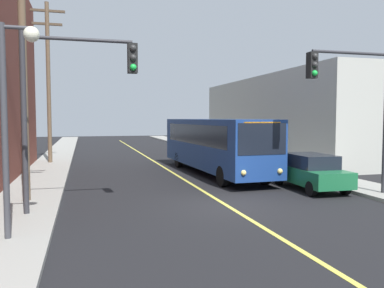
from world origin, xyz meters
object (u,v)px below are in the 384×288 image
at_px(parked_car_green, 310,171).
at_px(traffic_signal_right_corner, 355,92).
at_px(traffic_signal_left_corner, 73,86).
at_px(street_lamp_left, 13,99).
at_px(parked_car_black, 213,149).
at_px(utility_pole_mid, 48,76).
at_px(parked_car_silver, 248,157).
at_px(fire_hydrant, 309,167).
at_px(utility_pole_near, 22,34).
at_px(city_bus, 213,143).

distance_m(parked_car_green, traffic_signal_right_corner, 4.16).
height_order(traffic_signal_left_corner, street_lamp_left, traffic_signal_left_corner).
height_order(parked_car_black, utility_pole_mid, utility_pole_mid).
bearing_deg(parked_car_green, parked_car_silver, 91.93).
relative_size(parked_car_silver, fire_hydrant, 5.25).
xyz_separation_m(utility_pole_mid, fire_hydrant, (14.25, -10.32, -5.65)).
xyz_separation_m(utility_pole_near, traffic_signal_right_corner, (12.64, -2.37, -2.06)).
xyz_separation_m(parked_car_green, parked_car_silver, (-0.22, 6.56, 0.00)).
bearing_deg(parked_car_green, traffic_signal_right_corner, -76.07).
bearing_deg(utility_pole_near, street_lamp_left, -85.36).
bearing_deg(parked_car_black, utility_pole_near, -131.90).
xyz_separation_m(city_bus, utility_pole_near, (-9.43, -5.82, 4.54)).
relative_size(city_bus, fire_hydrant, 14.56).
distance_m(parked_car_green, street_lamp_left, 12.98).
distance_m(parked_car_green, fire_hydrant, 3.81).
xyz_separation_m(parked_car_silver, parked_car_black, (0.02, 6.82, 0.00)).
relative_size(city_bus, utility_pole_mid, 1.10).
xyz_separation_m(utility_pole_mid, street_lamp_left, (0.58, -18.41, -2.49)).
relative_size(parked_car_silver, street_lamp_left, 0.80).
relative_size(utility_pole_near, fire_hydrant, 13.54).
bearing_deg(traffic_signal_left_corner, street_lamp_left, -117.51).
distance_m(traffic_signal_right_corner, street_lamp_left, 12.53).
height_order(city_bus, street_lamp_left, street_lamp_left).
height_order(city_bus, parked_car_silver, city_bus).
xyz_separation_m(street_lamp_left, fire_hydrant, (13.68, 8.09, -3.16)).
relative_size(parked_car_green, utility_pole_near, 0.39).
height_order(utility_pole_mid, traffic_signal_left_corner, utility_pole_mid).
bearing_deg(traffic_signal_right_corner, utility_pole_mid, 129.05).
relative_size(parked_car_green, fire_hydrant, 5.30).
distance_m(utility_pole_mid, fire_hydrant, 18.48).
height_order(utility_pole_near, traffic_signal_right_corner, utility_pole_near).
height_order(parked_car_green, utility_pole_mid, utility_pole_mid).
xyz_separation_m(parked_car_silver, traffic_signal_left_corner, (-10.04, -8.69, 3.46)).
distance_m(utility_pole_near, street_lamp_left, 5.64).
xyz_separation_m(utility_pole_mid, traffic_signal_right_corner, (12.81, -15.80, -1.93)).
relative_size(city_bus, traffic_signal_left_corner, 2.04).
relative_size(parked_car_green, traffic_signal_right_corner, 0.74).
bearing_deg(parked_car_silver, fire_hydrant, -56.32).
distance_m(utility_pole_near, utility_pole_mid, 13.43).
bearing_deg(parked_car_green, fire_hydrant, 58.32).
height_order(parked_car_silver, parked_car_black, same).
distance_m(city_bus, parked_car_green, 6.59).
distance_m(utility_pole_near, traffic_signal_left_corner, 3.56).
relative_size(street_lamp_left, fire_hydrant, 6.55).
height_order(parked_car_green, street_lamp_left, street_lamp_left).
distance_m(parked_car_green, utility_pole_near, 13.29).
distance_m(city_bus, parked_car_silver, 2.69).
height_order(utility_pole_mid, traffic_signal_right_corner, utility_pole_mid).
height_order(parked_car_silver, street_lamp_left, street_lamp_left).
height_order(parked_car_silver, fire_hydrant, parked_car_silver).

